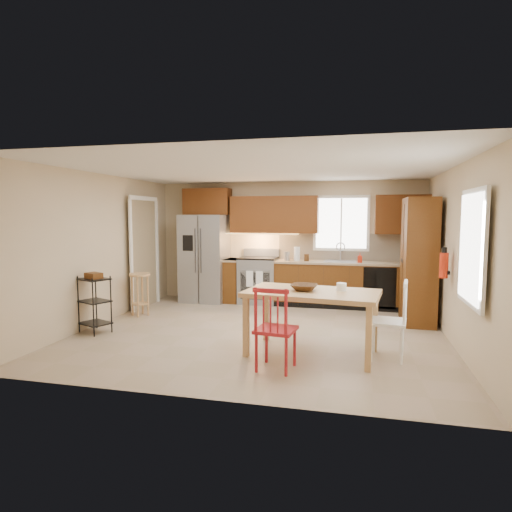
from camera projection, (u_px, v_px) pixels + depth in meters
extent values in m
plane|color=tan|center=(261.00, 332.00, 6.64)|extent=(5.50, 5.50, 0.00)
cube|color=silver|center=(261.00, 169.00, 6.40)|extent=(5.50, 5.00, 0.02)
cube|color=#CCB793|center=(287.00, 242.00, 8.94)|extent=(5.50, 0.02, 2.50)
cube|color=#CCB793|center=(204.00, 274.00, 4.10)|extent=(5.50, 0.02, 2.50)
cube|color=#CCB793|center=(101.00, 249.00, 7.15)|extent=(0.02, 5.00, 2.50)
cube|color=#CCB793|center=(456.00, 256.00, 5.89)|extent=(0.02, 5.00, 2.50)
cube|color=gray|center=(205.00, 258.00, 9.00)|extent=(0.92, 0.75, 1.82)
cube|color=gray|center=(258.00, 281.00, 8.84)|extent=(0.76, 0.63, 0.92)
cube|color=#593210|center=(233.00, 280.00, 8.98)|extent=(0.30, 0.60, 0.90)
cube|color=#593210|center=(349.00, 284.00, 8.43)|extent=(2.92, 0.60, 0.90)
cube|color=black|center=(379.00, 288.00, 8.02)|extent=(0.60, 0.02, 0.78)
cube|color=beige|center=(350.00, 247.00, 8.64)|extent=(2.92, 0.03, 0.55)
cube|color=#592B0E|center=(207.00, 202.00, 9.08)|extent=(1.00, 0.35, 0.55)
cube|color=#592B0E|center=(274.00, 215.00, 8.78)|extent=(1.80, 0.35, 0.75)
cube|color=#592B0E|center=(402.00, 215.00, 8.20)|extent=(1.00, 0.35, 0.75)
cube|color=white|center=(341.00, 223.00, 8.63)|extent=(1.12, 0.04, 1.12)
cube|color=gray|center=(340.00, 264.00, 8.44)|extent=(0.62, 0.46, 0.16)
cube|color=#FFBF66|center=(260.00, 234.00, 8.86)|extent=(1.60, 0.30, 0.01)
imported|color=#B8220C|center=(360.00, 258.00, 8.24)|extent=(0.09, 0.09, 0.19)
cylinder|color=white|center=(297.00, 254.00, 8.57)|extent=(0.12, 0.12, 0.28)
cylinder|color=gray|center=(287.00, 256.00, 8.62)|extent=(0.11, 0.11, 0.18)
cylinder|color=#492C13|center=(307.00, 258.00, 8.50)|extent=(0.10, 0.10, 0.14)
cube|color=#593210|center=(419.00, 261.00, 7.14)|extent=(0.50, 0.95, 2.10)
cylinder|color=#B8220C|center=(444.00, 265.00, 6.08)|extent=(0.12, 0.12, 0.36)
cube|color=white|center=(473.00, 248.00, 4.77)|extent=(0.04, 1.02, 1.32)
cube|color=#8C7A59|center=(144.00, 254.00, 8.41)|extent=(0.04, 0.95, 2.10)
imported|color=#492C13|center=(304.00, 291.00, 5.55)|extent=(0.38, 0.38, 0.08)
cylinder|color=white|center=(341.00, 289.00, 5.54)|extent=(0.15, 0.15, 0.16)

